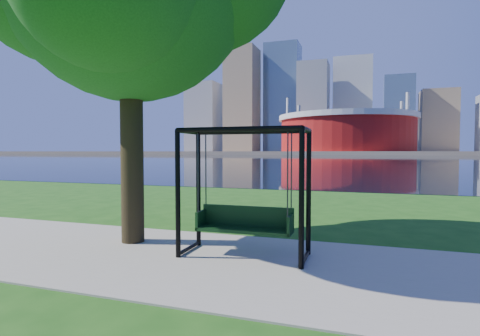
% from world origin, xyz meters
% --- Properties ---
extents(ground, '(900.00, 900.00, 0.00)m').
position_xyz_m(ground, '(0.00, 0.00, 0.00)').
color(ground, '#1E5114').
rests_on(ground, ground).
extents(path, '(120.00, 4.00, 0.03)m').
position_xyz_m(path, '(0.00, -0.50, 0.01)').
color(path, '#9E937F').
rests_on(path, ground).
extents(river, '(900.00, 180.00, 0.02)m').
position_xyz_m(river, '(0.00, 102.00, 0.01)').
color(river, black).
rests_on(river, ground).
extents(far_bank, '(900.00, 228.00, 2.00)m').
position_xyz_m(far_bank, '(0.00, 306.00, 1.00)').
color(far_bank, '#937F60').
rests_on(far_bank, ground).
extents(stadium, '(83.00, 83.00, 32.00)m').
position_xyz_m(stadium, '(-10.00, 235.00, 14.23)').
color(stadium, maroon).
rests_on(stadium, far_bank).
extents(skyline, '(392.00, 66.00, 96.50)m').
position_xyz_m(skyline, '(-4.27, 319.39, 35.89)').
color(skyline, gray).
rests_on(skyline, far_bank).
extents(swing, '(2.35, 1.06, 2.39)m').
position_xyz_m(swing, '(0.39, -0.02, 1.15)').
color(swing, black).
rests_on(swing, ground).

